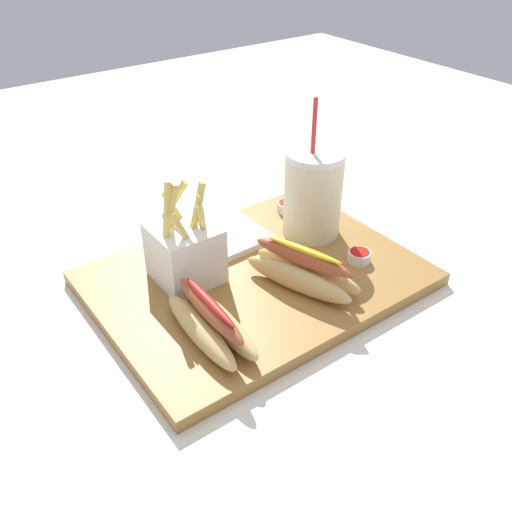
# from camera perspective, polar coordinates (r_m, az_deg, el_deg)

# --- Properties ---
(ground_plane) EXTENTS (2.40, 2.40, 0.02)m
(ground_plane) POSITION_cam_1_polar(r_m,az_deg,el_deg) (0.84, 0.00, -3.40)
(ground_plane) COLOR silver
(food_tray) EXTENTS (0.46, 0.34, 0.02)m
(food_tray) POSITION_cam_1_polar(r_m,az_deg,el_deg) (0.83, 0.00, -2.30)
(food_tray) COLOR olive
(food_tray) RESTS_ON ground_plane
(soda_cup) EXTENTS (0.09, 0.09, 0.23)m
(soda_cup) POSITION_cam_1_polar(r_m,az_deg,el_deg) (0.89, 5.90, 6.49)
(soda_cup) COLOR beige
(soda_cup) RESTS_ON food_tray
(fries_basket) EXTENTS (0.09, 0.09, 0.16)m
(fries_basket) POSITION_cam_1_polar(r_m,az_deg,el_deg) (0.79, -7.35, 0.49)
(fries_basket) COLOR white
(fries_basket) RESTS_ON food_tray
(hot_dog_1) EXTENTS (0.10, 0.18, 0.07)m
(hot_dog_1) POSITION_cam_1_polar(r_m,az_deg,el_deg) (0.78, 4.82, -1.52)
(hot_dog_1) COLOR tan
(hot_dog_1) RESTS_ON food_tray
(hot_dog_2) EXTENTS (0.07, 0.17, 0.06)m
(hot_dog_2) POSITION_cam_1_polar(r_m,az_deg,el_deg) (0.70, -4.71, -6.82)
(hot_dog_2) COLOR tan
(hot_dog_2) RESTS_ON food_tray
(ketchup_cup_1) EXTENTS (0.04, 0.04, 0.02)m
(ketchup_cup_1) POSITION_cam_1_polar(r_m,az_deg,el_deg) (0.85, 10.62, 0.02)
(ketchup_cup_1) COLOR white
(ketchup_cup_1) RESTS_ON food_tray
(ketchup_cup_2) EXTENTS (0.03, 0.03, 0.02)m
(ketchup_cup_2) POSITION_cam_1_polar(r_m,az_deg,el_deg) (0.97, 3.19, 5.16)
(ketchup_cup_2) COLOR white
(ketchup_cup_2) RESTS_ON food_tray
(napkin_stack) EXTENTS (0.13, 0.12, 0.01)m
(napkin_stack) POSITION_cam_1_polar(r_m,az_deg,el_deg) (0.89, -3.31, 1.99)
(napkin_stack) COLOR white
(napkin_stack) RESTS_ON food_tray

